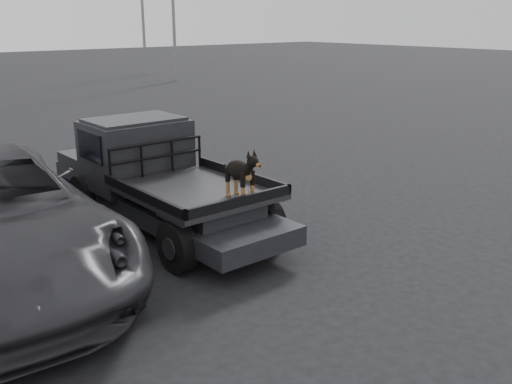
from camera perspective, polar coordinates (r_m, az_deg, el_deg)
ground at (r=8.79m, az=1.81°, el=-6.56°), size 120.00×120.00×0.00m
flatbed_ute at (r=10.01m, az=-9.06°, el=-0.97°), size 2.00×5.40×0.92m
ute_cab at (r=10.59m, az=-11.95°, el=4.90°), size 1.72×1.30×0.88m
headache_rack at (r=9.98m, az=-9.85°, el=3.32°), size 1.80×0.08×0.55m
dog at (r=8.47m, az=-1.62°, el=1.79°), size 0.32×0.60×0.74m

